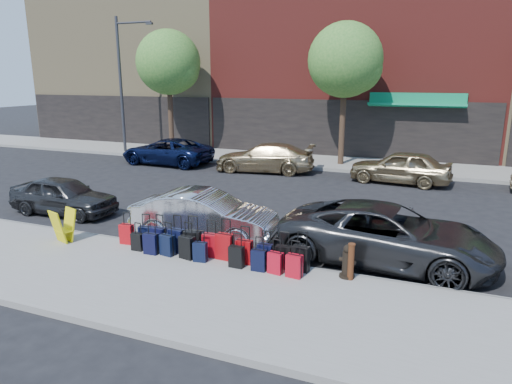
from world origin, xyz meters
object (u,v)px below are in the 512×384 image
at_px(tree_center, 348,62).
at_px(streetlight, 123,77).
at_px(car_near_1, 205,216).
at_px(fire_hydrant, 347,262).
at_px(tree_left, 170,64).
at_px(car_far_0, 167,151).
at_px(suitcase_front_5, 211,245).
at_px(car_far_1, 265,158).
at_px(car_near_2, 387,235).
at_px(display_rack, 64,226).
at_px(car_near_0, 64,196).
at_px(car_far_2, 400,167).
at_px(bollard, 351,261).

bearing_deg(tree_center, streetlight, -177.02).
xyz_separation_m(tree_center, car_near_1, (-1.55, -12.75, -4.70)).
bearing_deg(fire_hydrant, streetlight, 157.48).
height_order(tree_left, car_far_0, tree_left).
xyz_separation_m(streetlight, suitcase_front_5, (12.84, -13.55, -4.20)).
height_order(tree_left, suitcase_front_5, tree_left).
bearing_deg(car_far_1, car_near_2, 28.54).
relative_size(car_far_0, car_far_1, 1.02).
distance_m(display_rack, car_near_0, 3.46).
relative_size(car_near_0, car_far_1, 0.78).
bearing_deg(car_near_2, streetlight, 59.63).
bearing_deg(car_far_0, car_near_1, 40.09).
xyz_separation_m(car_far_0, car_far_2, (12.31, -0.10, 0.04)).
xyz_separation_m(tree_center, car_far_2, (3.15, -2.98, -4.66)).
bearing_deg(car_near_1, car_far_2, -30.13).
bearing_deg(car_far_1, tree_left, -119.03).
distance_m(tree_center, bollard, 15.39).
bearing_deg(suitcase_front_5, tree_left, 121.43).
xyz_separation_m(car_far_0, car_far_1, (5.72, 0.07, 0.01)).
xyz_separation_m(tree_left, car_near_2, (14.13, -12.60, -4.66)).
bearing_deg(tree_left, car_near_1, -54.95).
bearing_deg(streetlight, tree_center, 2.98).
bearing_deg(bollard, tree_center, 101.93).
height_order(bollard, car_near_1, car_near_1).
bearing_deg(car_near_0, fire_hydrant, -101.27).
bearing_deg(car_near_2, car_near_0, 93.04).
xyz_separation_m(streetlight, car_near_0, (6.09, -11.62, -4.00)).
xyz_separation_m(display_rack, car_near_1, (3.39, 2.05, 0.10)).
xyz_separation_m(tree_center, fire_hydrant, (2.92, -14.20, -4.89)).
height_order(streetlight, car_far_0, streetlight).
bearing_deg(car_far_2, car_far_0, -84.93).
bearing_deg(car_near_1, tree_left, 30.62).
bearing_deg(display_rack, car_near_0, 151.49).
xyz_separation_m(car_near_2, car_far_1, (-7.07, 9.79, -0.03)).
distance_m(tree_left, car_near_1, 16.27).
height_order(tree_center, display_rack, tree_center).
bearing_deg(streetlight, tree_left, 13.39).
bearing_deg(car_near_1, suitcase_front_5, -151.91).
height_order(car_far_0, car_far_1, car_far_1).
height_order(bollard, display_rack, display_rack).
relative_size(car_near_0, car_far_2, 0.88).
xyz_separation_m(fire_hydrant, car_near_1, (-4.48, 1.45, 0.19)).
distance_m(streetlight, car_far_0, 6.22).
height_order(streetlight, display_rack, streetlight).
xyz_separation_m(display_rack, car_near_0, (-2.40, 2.49, 0.05)).
height_order(tree_left, bollard, tree_left).
relative_size(tree_left, car_near_0, 1.88).
height_order(streetlight, car_far_1, streetlight).
relative_size(display_rack, car_near_1, 0.22).
height_order(fire_hydrant, car_near_2, car_near_2).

